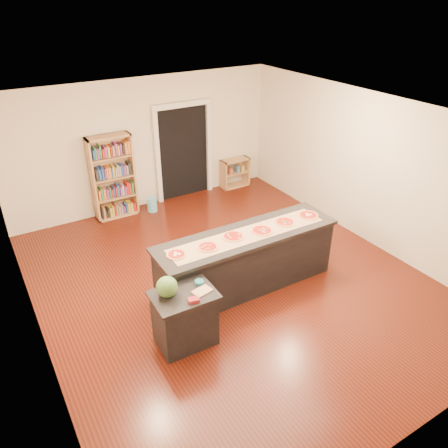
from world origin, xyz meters
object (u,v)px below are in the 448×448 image
bookshelf (113,177)px  watermelon (167,287)px  low_shelf (235,173)px  side_counter (185,318)px  kitchen_island (246,260)px  waste_bin (152,204)px

bookshelf → watermelon: bearing=-99.0°
bookshelf → low_shelf: (3.02, 0.01, -0.54)m
low_shelf → watermelon: watermelon is taller
bookshelf → low_shelf: bearing=0.1°
watermelon → side_counter: bearing=-21.9°
low_shelf → watermelon: size_ratio=2.50×
side_counter → low_shelf: (3.48, 4.20, -0.07)m
kitchen_island → watermelon: bearing=-160.4°
waste_bin → kitchen_island: bearing=-85.7°
low_shelf → bookshelf: bearing=-179.9°
side_counter → kitchen_island: bearing=25.6°
side_counter → waste_bin: 4.18m
kitchen_island → bookshelf: bookshelf is taller
bookshelf → waste_bin: size_ratio=5.58×
kitchen_island → watermelon: watermelon is taller
bookshelf → waste_bin: (0.73, -0.20, -0.73)m
side_counter → low_shelf: 5.46m
side_counter → bookshelf: size_ratio=0.47×
side_counter → bookshelf: 4.25m
kitchen_island → waste_bin: (-0.25, 3.35, -0.34)m
bookshelf → waste_bin: bookshelf is taller
bookshelf → side_counter: bearing=-96.3°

